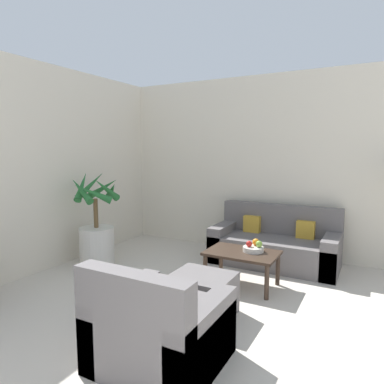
{
  "coord_description": "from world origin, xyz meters",
  "views": [
    {
      "loc": [
        0.24,
        0.77,
        1.6
      ],
      "look_at": [
        -2.04,
        4.96,
        1.0
      ],
      "focal_mm": 32.0,
      "sensor_mm": 36.0,
      "label": 1
    }
  ],
  "objects_px": {
    "apple_red": "(249,244)",
    "armchair": "(159,330)",
    "apple_green": "(259,244)",
    "sofa_loveseat": "(275,245)",
    "orange_fruit": "(256,242)",
    "fruit_bowl": "(253,249)",
    "coffee_table": "(242,257)",
    "ottoman": "(202,295)",
    "potted_palm": "(97,233)"
  },
  "relations": [
    {
      "from": "sofa_loveseat",
      "to": "armchair",
      "type": "bearing_deg",
      "value": -93.25
    },
    {
      "from": "potted_palm",
      "to": "orange_fruit",
      "type": "distance_m",
      "value": 2.17
    },
    {
      "from": "orange_fruit",
      "to": "ottoman",
      "type": "relative_size",
      "value": 0.14
    },
    {
      "from": "sofa_loveseat",
      "to": "apple_green",
      "type": "height_order",
      "value": "sofa_loveseat"
    },
    {
      "from": "apple_green",
      "to": "orange_fruit",
      "type": "distance_m",
      "value": 0.09
    },
    {
      "from": "potted_palm",
      "to": "ottoman",
      "type": "xyz_separation_m",
      "value": [
        1.93,
        -0.6,
        -0.25
      ]
    },
    {
      "from": "apple_green",
      "to": "potted_palm",
      "type": "bearing_deg",
      "value": -171.22
    },
    {
      "from": "sofa_loveseat",
      "to": "apple_red",
      "type": "distance_m",
      "value": 0.95
    },
    {
      "from": "sofa_loveseat",
      "to": "potted_palm",
      "type": "bearing_deg",
      "value": -150.31
    },
    {
      "from": "sofa_loveseat",
      "to": "apple_green",
      "type": "bearing_deg",
      "value": -87.04
    },
    {
      "from": "potted_palm",
      "to": "armchair",
      "type": "height_order",
      "value": "potted_palm"
    },
    {
      "from": "orange_fruit",
      "to": "armchair",
      "type": "height_order",
      "value": "armchair"
    },
    {
      "from": "sofa_loveseat",
      "to": "orange_fruit",
      "type": "xyz_separation_m",
      "value": [
        -0.01,
        -0.82,
        0.24
      ]
    },
    {
      "from": "fruit_bowl",
      "to": "orange_fruit",
      "type": "height_order",
      "value": "orange_fruit"
    },
    {
      "from": "ottoman",
      "to": "fruit_bowl",
      "type": "bearing_deg",
      "value": 78.1
    },
    {
      "from": "apple_red",
      "to": "ottoman",
      "type": "xyz_separation_m",
      "value": [
        -0.15,
        -0.9,
        -0.3
      ]
    },
    {
      "from": "coffee_table",
      "to": "orange_fruit",
      "type": "distance_m",
      "value": 0.24
    },
    {
      "from": "apple_red",
      "to": "armchair",
      "type": "relative_size",
      "value": 0.08
    },
    {
      "from": "coffee_table",
      "to": "armchair",
      "type": "distance_m",
      "value": 1.71
    },
    {
      "from": "sofa_loveseat",
      "to": "fruit_bowl",
      "type": "relative_size",
      "value": 7.06
    },
    {
      "from": "armchair",
      "to": "apple_red",
      "type": "bearing_deg",
      "value": 87.1
    },
    {
      "from": "potted_palm",
      "to": "sofa_loveseat",
      "type": "xyz_separation_m",
      "value": [
        2.15,
        1.23,
        -0.18
      ]
    },
    {
      "from": "sofa_loveseat",
      "to": "fruit_bowl",
      "type": "distance_m",
      "value": 0.91
    },
    {
      "from": "sofa_loveseat",
      "to": "apple_green",
      "type": "relative_size",
      "value": 22.07
    },
    {
      "from": "apple_green",
      "to": "ottoman",
      "type": "relative_size",
      "value": 0.13
    },
    {
      "from": "apple_red",
      "to": "ottoman",
      "type": "height_order",
      "value": "apple_red"
    },
    {
      "from": "apple_green",
      "to": "armchair",
      "type": "xyz_separation_m",
      "value": [
        -0.2,
        -1.78,
        -0.24
      ]
    },
    {
      "from": "orange_fruit",
      "to": "ottoman",
      "type": "xyz_separation_m",
      "value": [
        -0.2,
        -1.0,
        -0.31
      ]
    },
    {
      "from": "fruit_bowl",
      "to": "orange_fruit",
      "type": "bearing_deg",
      "value": 85.34
    },
    {
      "from": "fruit_bowl",
      "to": "apple_red",
      "type": "height_order",
      "value": "apple_red"
    },
    {
      "from": "sofa_loveseat",
      "to": "armchair",
      "type": "relative_size",
      "value": 1.94
    },
    {
      "from": "fruit_bowl",
      "to": "orange_fruit",
      "type": "xyz_separation_m",
      "value": [
        0.01,
        0.07,
        0.07
      ]
    },
    {
      "from": "apple_red",
      "to": "apple_green",
      "type": "bearing_deg",
      "value": 17.79
    },
    {
      "from": "orange_fruit",
      "to": "armchair",
      "type": "relative_size",
      "value": 0.09
    },
    {
      "from": "apple_red",
      "to": "apple_green",
      "type": "xyz_separation_m",
      "value": [
        0.11,
        0.03,
        0.0
      ]
    },
    {
      "from": "potted_palm",
      "to": "fruit_bowl",
      "type": "distance_m",
      "value": 2.15
    },
    {
      "from": "apple_green",
      "to": "ottoman",
      "type": "distance_m",
      "value": 1.02
    },
    {
      "from": "sofa_loveseat",
      "to": "coffee_table",
      "type": "bearing_deg",
      "value": -97.67
    },
    {
      "from": "potted_palm",
      "to": "sofa_loveseat",
      "type": "relative_size",
      "value": 0.77
    },
    {
      "from": "fruit_bowl",
      "to": "ottoman",
      "type": "relative_size",
      "value": 0.42
    },
    {
      "from": "coffee_table",
      "to": "apple_green",
      "type": "relative_size",
      "value": 10.66
    },
    {
      "from": "apple_green",
      "to": "armchair",
      "type": "bearing_deg",
      "value": -96.32
    },
    {
      "from": "apple_red",
      "to": "apple_green",
      "type": "height_order",
      "value": "apple_green"
    },
    {
      "from": "sofa_loveseat",
      "to": "apple_green",
      "type": "distance_m",
      "value": 0.92
    },
    {
      "from": "sofa_loveseat",
      "to": "apple_red",
      "type": "xyz_separation_m",
      "value": [
        -0.06,
        -0.92,
        0.24
      ]
    },
    {
      "from": "sofa_loveseat",
      "to": "orange_fruit",
      "type": "relative_size",
      "value": 21.03
    },
    {
      "from": "coffee_table",
      "to": "apple_green",
      "type": "bearing_deg",
      "value": 24.52
    },
    {
      "from": "apple_green",
      "to": "ottoman",
      "type": "bearing_deg",
      "value": -105.51
    },
    {
      "from": "potted_palm",
      "to": "apple_green",
      "type": "distance_m",
      "value": 2.22
    },
    {
      "from": "apple_red",
      "to": "armchair",
      "type": "height_order",
      "value": "armchair"
    }
  ]
}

